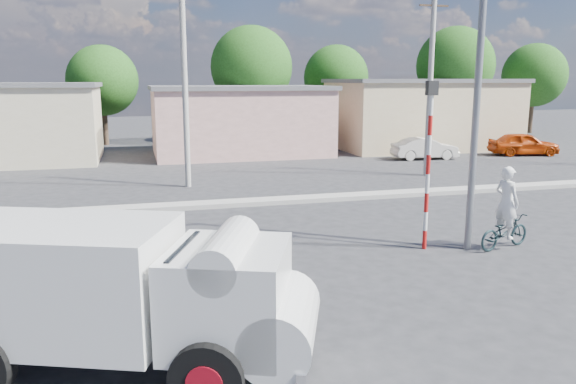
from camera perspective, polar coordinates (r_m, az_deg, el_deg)
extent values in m
plane|color=#2A2A2D|center=(12.76, 4.10, -8.79)|extent=(120.00, 120.00, 0.00)
cube|color=#99968E|center=(20.17, -3.38, -1.01)|extent=(40.00, 0.80, 0.16)
cylinder|color=black|center=(10.67, -22.88, -10.89)|extent=(1.05, 0.65, 1.02)
cylinder|color=#A00B1A|center=(10.67, -22.88, -10.89)|extent=(0.59, 0.49, 0.50)
cylinder|color=black|center=(7.88, -8.23, -18.22)|extent=(1.05, 0.65, 1.02)
cylinder|color=#A00B1A|center=(7.88, -8.23, -18.22)|extent=(0.59, 0.49, 0.50)
cylinder|color=black|center=(9.57, -5.27, -12.59)|extent=(1.05, 0.65, 1.02)
cylinder|color=#A00B1A|center=(9.57, -5.27, -12.59)|extent=(0.59, 0.49, 0.50)
cube|color=black|center=(9.17, -17.08, -13.66)|extent=(4.39, 2.67, 0.17)
cube|color=silver|center=(9.21, -22.19, -8.21)|extent=(3.84, 3.11, 1.71)
cube|color=silver|center=(8.37, -6.08, -10.37)|extent=(2.24, 2.37, 1.43)
cylinder|color=silver|center=(8.41, -0.65, -13.27)|extent=(1.64, 2.13, 1.02)
cylinder|color=silver|center=(8.16, -6.18, -6.14)|extent=(1.30, 2.00, 0.65)
cube|color=silver|center=(8.54, 1.92, -15.64)|extent=(0.85, 1.90, 0.26)
cube|color=black|center=(8.39, -10.50, -7.43)|extent=(0.64, 1.49, 0.65)
imported|color=#16272A|center=(15.86, 21.11, -3.76)|extent=(1.85, 1.06, 0.92)
imported|color=white|center=(15.75, 21.24, -2.04)|extent=(0.63, 0.79, 1.90)
imported|color=beige|center=(32.48, 13.72, 4.32)|extent=(3.74, 1.54, 1.21)
imported|color=#AD3406|center=(36.02, 22.82, 4.54)|extent=(4.23, 2.45, 1.35)
cylinder|color=red|center=(15.25, 13.70, -4.72)|extent=(0.11, 0.11, 0.50)
cylinder|color=white|center=(15.12, 13.78, -2.90)|extent=(0.11, 0.11, 0.50)
cylinder|color=red|center=(15.01, 13.87, -1.05)|extent=(0.11, 0.11, 0.50)
cylinder|color=white|center=(14.91, 13.96, 0.83)|extent=(0.11, 0.11, 0.50)
cylinder|color=red|center=(14.83, 14.06, 2.73)|extent=(0.11, 0.11, 0.50)
cylinder|color=white|center=(14.77, 14.15, 4.65)|extent=(0.11, 0.11, 0.50)
cylinder|color=red|center=(14.72, 14.24, 6.58)|extent=(0.11, 0.11, 0.50)
cylinder|color=white|center=(14.69, 14.34, 8.52)|extent=(0.11, 0.11, 0.50)
cube|color=black|center=(14.68, 14.42, 10.20)|extent=(0.28, 0.18, 0.36)
cylinder|color=slate|center=(15.00, 18.79, 11.20)|extent=(0.18, 0.18, 9.00)
cube|color=tan|center=(33.92, -4.97, 7.09)|extent=(10.00, 7.00, 3.80)
cube|color=#59595B|center=(33.83, -5.03, 10.50)|extent=(10.30, 7.30, 0.24)
cube|color=tan|center=(37.91, 13.33, 7.58)|extent=(11.00, 7.00, 4.20)
cube|color=#59595B|center=(37.85, 13.48, 10.93)|extent=(11.30, 7.30, 0.24)
cylinder|color=#38281E|center=(40.43, -18.11, 7.02)|extent=(0.36, 0.36, 3.47)
sphere|color=#2D6F21|center=(40.34, -18.34, 10.71)|extent=(4.71, 4.71, 4.71)
cylinder|color=#38281E|center=(40.16, -3.69, 8.05)|extent=(0.36, 0.36, 4.20)
sphere|color=#2D6F21|center=(40.11, -3.74, 12.54)|extent=(5.70, 5.70, 5.70)
cylinder|color=#38281E|center=(44.01, 4.84, 7.95)|extent=(0.36, 0.36, 3.64)
sphere|color=#2D6F21|center=(43.93, 4.90, 11.50)|extent=(4.94, 4.94, 4.94)
cylinder|color=#38281E|center=(46.09, 16.40, 8.14)|extent=(0.36, 0.36, 4.37)
sphere|color=#2D6F21|center=(46.05, 16.64, 12.21)|extent=(5.93, 5.93, 5.93)
cylinder|color=#38281E|center=(51.51, 23.49, 7.64)|extent=(0.36, 0.36, 3.81)
sphere|color=#2D6F21|center=(51.45, 23.74, 10.81)|extent=(5.17, 5.17, 5.17)
cylinder|color=#99968E|center=(23.38, -10.43, 10.21)|extent=(0.24, 0.24, 8.00)
cylinder|color=#99968E|center=(26.68, 14.22, 10.17)|extent=(0.24, 0.24, 8.00)
cube|color=#38281E|center=(26.87, 14.61, 17.86)|extent=(1.40, 0.08, 0.08)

